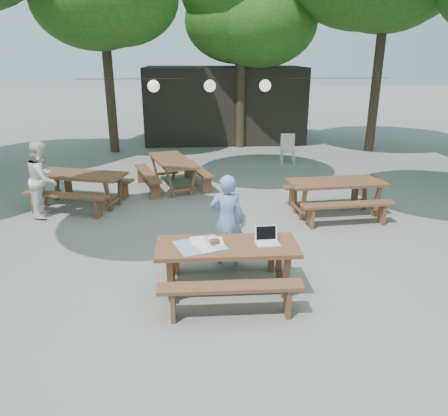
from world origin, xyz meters
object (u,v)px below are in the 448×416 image
main_picnic_table (227,268)px  second_person (43,179)px  picnic_table_nw (81,189)px  plastic_chair (288,155)px  woman (227,221)px

main_picnic_table → second_person: second_person is taller
main_picnic_table → picnic_table_nw: same height
plastic_chair → picnic_table_nw: bearing=-141.1°
picnic_table_nw → second_person: (-0.61, -0.58, 0.41)m
picnic_table_nw → second_person: bearing=-119.4°
main_picnic_table → plastic_chair: (2.47, 7.76, -0.13)m
main_picnic_table → woman: size_ratio=1.31×
picnic_table_nw → second_person: second_person is taller
main_picnic_table → second_person: (-3.63, 3.46, 0.41)m
second_person → plastic_chair: size_ratio=1.78×
second_person → plastic_chair: second_person is taller
picnic_table_nw → woman: (3.08, -3.14, 0.37)m
woman → plastic_chair: woman is taller
picnic_table_nw → plastic_chair: plastic_chair is taller
main_picnic_table → plastic_chair: bearing=72.3°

